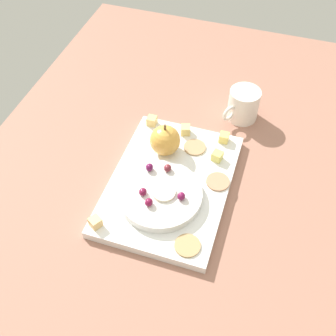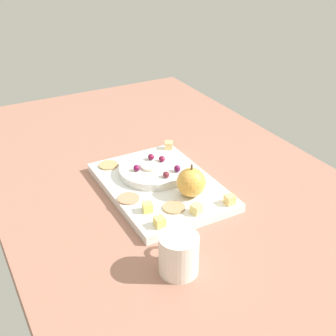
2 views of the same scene
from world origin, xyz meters
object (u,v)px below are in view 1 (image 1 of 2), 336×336
at_px(cheese_cube_0, 217,156).
at_px(grape_1, 181,196).
at_px(platter, 170,184).
at_px(apple_slice_0, 164,192).
at_px(grape_3, 149,167).
at_px(grape_0, 143,192).
at_px(cheese_cube_3, 152,121).
at_px(cheese_cube_1, 224,138).
at_px(apple_whole, 164,140).
at_px(grape_2, 168,168).
at_px(cheese_cube_2, 186,130).
at_px(cracker_2, 195,147).
at_px(grape_4, 149,202).
at_px(cracker_1, 218,182).
at_px(cup, 243,105).
at_px(serving_dish, 160,195).
at_px(cracker_0, 187,245).
at_px(cheese_cube_4, 95,222).

height_order(cheese_cube_0, grape_1, grape_1).
bearing_deg(platter, apple_slice_0, 2.99).
bearing_deg(grape_3, grape_0, 8.30).
bearing_deg(cheese_cube_3, cheese_cube_1, 89.35).
bearing_deg(cheese_cube_3, apple_whole, 36.94).
relative_size(platter, grape_2, 19.95).
relative_size(cheese_cube_2, cracker_2, 0.42).
bearing_deg(apple_whole, cheese_cube_2, 156.14).
height_order(grape_3, grape_4, same).
bearing_deg(cracker_1, cheese_cube_0, -164.66).
relative_size(cheese_cube_0, cracker_1, 0.42).
distance_m(cheese_cube_3, grape_3, 0.16).
height_order(grape_0, grape_3, grape_3).
distance_m(grape_3, grape_4, 0.09).
bearing_deg(cracker_2, cup, 153.57).
bearing_deg(grape_3, grape_4, 18.77).
xyz_separation_m(serving_dish, cheese_cube_0, (-0.14, 0.08, 0.00)).
bearing_deg(grape_3, cheese_cube_2, 166.13).
height_order(cheese_cube_0, cracker_2, cheese_cube_0).
xyz_separation_m(grape_2, grape_4, (0.09, -0.01, 0.00)).
distance_m(serving_dish, cheese_cube_3, 0.21).
height_order(serving_dish, grape_2, grape_2).
relative_size(serving_dish, cracker_0, 3.44).
relative_size(cracker_1, grape_0, 2.88).
relative_size(apple_whole, cheese_cube_2, 3.19).
xyz_separation_m(serving_dish, grape_2, (-0.06, -0.00, 0.02)).
bearing_deg(grape_3, apple_whole, 175.43).
bearing_deg(cracker_0, cracker_1, 173.63).
bearing_deg(platter, grape_0, -30.25).
xyz_separation_m(cheese_cube_3, grape_3, (0.15, 0.05, 0.02)).
height_order(cheese_cube_4, grape_1, grape_1).
bearing_deg(cheese_cube_4, apple_whole, 164.25).
height_order(cracker_1, cup, cup).
height_order(grape_4, apple_slice_0, grape_4).
bearing_deg(grape_4, serving_dish, 162.69).
bearing_deg(cheese_cube_3, serving_dish, 23.73).
relative_size(platter, cracker_1, 6.94).
bearing_deg(grape_4, grape_1, 120.95).
distance_m(cheese_cube_4, grape_1, 0.17).
bearing_deg(apple_whole, serving_dish, 14.67).
bearing_deg(platter, cracker_2, 167.58).
bearing_deg(apple_whole, grape_4, 7.78).
bearing_deg(cracker_1, cheese_cube_2, -138.27).
relative_size(cheese_cube_0, grape_2, 1.22).
bearing_deg(cheese_cube_0, grape_0, -37.11).
height_order(serving_dish, cracker_2, serving_dish).
distance_m(cheese_cube_4, grape_0, 0.11).
height_order(cheese_cube_1, cheese_cube_3, same).
height_order(cheese_cube_2, cheese_cube_3, same).
bearing_deg(apple_slice_0, cheese_cube_4, -46.58).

